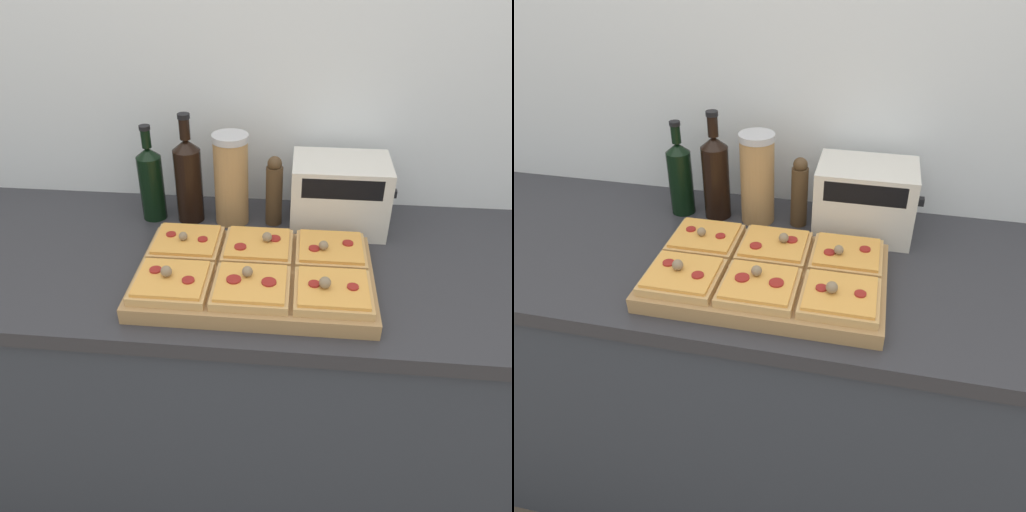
% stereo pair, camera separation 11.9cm
% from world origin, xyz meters
% --- Properties ---
extents(wall_back, '(6.00, 0.06, 2.50)m').
position_xyz_m(wall_back, '(0.00, 0.67, 1.25)').
color(wall_back, silver).
rests_on(wall_back, ground_plane).
extents(kitchen_counter, '(2.63, 0.67, 0.93)m').
position_xyz_m(kitchen_counter, '(0.00, 0.32, 0.47)').
color(kitchen_counter, '#333842').
rests_on(kitchen_counter, ground_plane).
extents(cutting_board, '(0.55, 0.35, 0.04)m').
position_xyz_m(cutting_board, '(-0.02, 0.21, 0.95)').
color(cutting_board, '#A37A4C').
rests_on(cutting_board, kitchen_counter).
extents(pizza_slice_back_left, '(0.17, 0.15, 0.05)m').
position_xyz_m(pizza_slice_back_left, '(-0.20, 0.29, 0.99)').
color(pizza_slice_back_left, tan).
rests_on(pizza_slice_back_left, cutting_board).
extents(pizza_slice_back_center, '(0.17, 0.15, 0.05)m').
position_xyz_m(pizza_slice_back_center, '(-0.02, 0.29, 0.99)').
color(pizza_slice_back_center, tan).
rests_on(pizza_slice_back_center, cutting_board).
extents(pizza_slice_back_right, '(0.17, 0.15, 0.05)m').
position_xyz_m(pizza_slice_back_right, '(0.16, 0.29, 0.99)').
color(pizza_slice_back_right, tan).
rests_on(pizza_slice_back_right, cutting_board).
extents(pizza_slice_front_left, '(0.17, 0.15, 0.05)m').
position_xyz_m(pizza_slice_front_left, '(-0.20, 0.13, 0.99)').
color(pizza_slice_front_left, tan).
rests_on(pizza_slice_front_left, cutting_board).
extents(pizza_slice_front_center, '(0.17, 0.15, 0.05)m').
position_xyz_m(pizza_slice_front_center, '(-0.02, 0.13, 0.99)').
color(pizza_slice_front_center, tan).
rests_on(pizza_slice_front_center, cutting_board).
extents(pizza_slice_front_right, '(0.17, 0.15, 0.05)m').
position_xyz_m(pizza_slice_front_right, '(0.16, 0.13, 0.99)').
color(pizza_slice_front_right, tan).
rests_on(pizza_slice_front_right, cutting_board).
extents(olive_oil_bottle, '(0.07, 0.07, 0.27)m').
position_xyz_m(olive_oil_bottle, '(-0.34, 0.50, 1.05)').
color(olive_oil_bottle, black).
rests_on(olive_oil_bottle, kitchen_counter).
extents(wine_bottle, '(0.08, 0.08, 0.31)m').
position_xyz_m(wine_bottle, '(-0.23, 0.50, 1.06)').
color(wine_bottle, black).
rests_on(wine_bottle, kitchen_counter).
extents(grain_jar_tall, '(0.10, 0.10, 0.26)m').
position_xyz_m(grain_jar_tall, '(-0.11, 0.50, 1.06)').
color(grain_jar_tall, '#AD7F4C').
rests_on(grain_jar_tall, kitchen_counter).
extents(pepper_mill, '(0.05, 0.05, 0.20)m').
position_xyz_m(pepper_mill, '(0.01, 0.50, 1.03)').
color(pepper_mill, '#47331E').
rests_on(pepper_mill, kitchen_counter).
extents(toaster_oven, '(0.28, 0.18, 0.20)m').
position_xyz_m(toaster_oven, '(0.19, 0.50, 1.03)').
color(toaster_oven, beige).
rests_on(toaster_oven, kitchen_counter).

